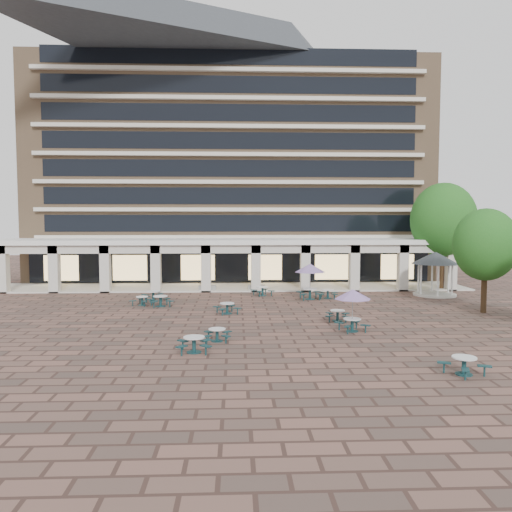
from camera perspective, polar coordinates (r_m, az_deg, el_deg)
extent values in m
plane|color=brown|center=(30.37, -3.09, -7.38)|extent=(120.00, 120.00, 0.00)
cube|color=#8F7050|center=(55.50, -2.77, 9.17)|extent=(40.00, 15.00, 22.00)
cube|color=beige|center=(47.55, -2.82, 2.20)|extent=(36.80, 0.50, 0.35)
cube|color=black|center=(47.75, -2.82, 3.76)|extent=(35.20, 0.05, 1.60)
cube|color=beige|center=(47.54, -2.83, 5.33)|extent=(36.80, 0.50, 0.35)
cube|color=black|center=(47.81, -2.83, 6.88)|extent=(35.20, 0.05, 1.60)
cube|color=beige|center=(47.67, -2.84, 8.46)|extent=(36.80, 0.50, 0.35)
cube|color=black|center=(48.02, -2.84, 9.98)|extent=(35.20, 0.05, 1.60)
cube|color=beige|center=(47.94, -2.85, 11.56)|extent=(36.80, 0.50, 0.35)
cube|color=black|center=(48.36, -2.86, 13.05)|extent=(35.20, 0.05, 1.60)
cube|color=beige|center=(48.35, -2.86, 14.61)|extent=(36.80, 0.50, 0.35)
cube|color=black|center=(48.83, -2.87, 16.06)|extent=(35.20, 0.05, 1.60)
cube|color=beige|center=(48.90, -2.87, 17.61)|extent=(36.80, 0.50, 0.35)
cube|color=black|center=(49.44, -2.88, 19.01)|extent=(35.20, 0.05, 1.60)
cube|color=beige|center=(49.57, -2.89, 20.53)|extent=(36.80, 0.50, 0.35)
cube|color=black|center=(50.18, -2.89, 21.88)|extent=(35.20, 0.05, 1.60)
cube|color=white|center=(44.81, -2.85, 1.70)|extent=(42.00, 6.60, 0.40)
cube|color=beige|center=(41.98, -2.88, 0.93)|extent=(42.00, 0.30, 0.90)
cube|color=black|center=(47.66, -2.81, -1.05)|extent=(38.00, 0.15, 3.20)
cube|color=beige|center=(45.17, -2.83, -3.55)|extent=(42.00, 6.00, 0.12)
cube|color=beige|center=(46.60, -26.94, -1.35)|extent=(0.80, 0.80, 4.00)
cube|color=beige|center=(45.01, -22.05, -1.38)|extent=(0.80, 0.80, 4.00)
cube|color=beige|center=(43.76, -16.83, -1.41)|extent=(0.80, 0.80, 4.00)
cube|color=beige|center=(42.90, -11.37, -1.42)|extent=(0.80, 0.80, 4.00)
cube|color=beige|center=(42.44, -5.72, -1.42)|extent=(0.80, 0.80, 4.00)
cube|color=beige|center=(42.39, -0.02, -1.40)|extent=(0.80, 0.80, 4.00)
cube|color=beige|center=(42.77, 5.64, -1.38)|extent=(0.80, 0.80, 4.00)
cube|color=beige|center=(43.55, 11.16, -1.33)|extent=(0.80, 0.80, 4.00)
cube|color=beige|center=(44.72, 16.43, -1.28)|extent=(0.80, 0.80, 4.00)
cube|color=beige|center=(46.25, 21.39, -1.23)|extent=(0.80, 0.80, 4.00)
cube|color=#FFD88C|center=(50.28, -21.37, -1.29)|extent=(3.20, 0.08, 2.40)
cube|color=#FFD88C|center=(48.57, -14.21, -1.31)|extent=(3.20, 0.08, 2.40)
cube|color=#FFD88C|center=(47.66, -6.66, -1.31)|extent=(3.20, 0.08, 2.40)
cube|color=#FFD88C|center=(47.61, 1.05, -1.29)|extent=(3.20, 0.08, 2.40)
cube|color=#FFD88C|center=(48.40, 8.63, -1.25)|extent=(3.20, 0.08, 2.40)
cube|color=#FFD88C|center=(50.01, 15.85, -1.19)|extent=(3.20, 0.08, 2.40)
cylinder|color=#153A40|center=(25.33, -4.47, -9.66)|extent=(0.60, 0.60, 0.03)
cylinder|color=#153A40|center=(25.27, -4.48, -9.07)|extent=(0.15, 0.15, 0.56)
cylinder|color=silver|center=(25.19, -4.48, -8.32)|extent=(0.85, 0.85, 0.04)
cube|color=#153A40|center=(25.67, -3.33, -8.64)|extent=(0.51, 0.49, 0.04)
cylinder|color=#153A40|center=(25.72, -3.33, -9.07)|extent=(0.07, 0.07, 0.36)
cube|color=#153A40|center=(25.75, -5.45, -8.62)|extent=(0.49, 0.51, 0.04)
cylinder|color=#153A40|center=(25.79, -5.45, -9.04)|extent=(0.07, 0.07, 0.36)
cube|color=#153A40|center=(24.83, -5.66, -9.09)|extent=(0.51, 0.49, 0.04)
cylinder|color=#153A40|center=(24.88, -5.65, -9.53)|extent=(0.07, 0.07, 0.36)
cube|color=#153A40|center=(24.76, -3.46, -9.12)|extent=(0.49, 0.51, 0.04)
cylinder|color=#153A40|center=(24.80, -3.46, -9.56)|extent=(0.07, 0.07, 0.36)
cylinder|color=#153A40|center=(23.36, -7.09, -10.84)|extent=(0.68, 0.68, 0.04)
cylinder|color=#153A40|center=(23.29, -7.10, -10.13)|extent=(0.17, 0.17, 0.64)
cylinder|color=silver|center=(23.20, -7.10, -9.19)|extent=(0.97, 0.97, 0.05)
cube|color=#153A40|center=(23.77, -5.75, -9.56)|extent=(0.56, 0.58, 0.05)
cylinder|color=#153A40|center=(23.83, -5.75, -10.08)|extent=(0.08, 0.08, 0.41)
cube|color=#153A40|center=(23.80, -8.37, -9.56)|extent=(0.58, 0.56, 0.05)
cylinder|color=#153A40|center=(23.86, -8.36, -10.08)|extent=(0.08, 0.08, 0.41)
cube|color=#153A40|center=(22.76, -8.51, -10.19)|extent=(0.56, 0.58, 0.05)
cylinder|color=#153A40|center=(22.82, -8.50, -10.74)|extent=(0.08, 0.08, 0.41)
cube|color=#153A40|center=(22.73, -5.76, -10.19)|extent=(0.58, 0.56, 0.05)
cylinder|color=#153A40|center=(22.79, -5.76, -10.73)|extent=(0.08, 0.08, 0.41)
cylinder|color=#153A40|center=(21.61, 22.66, -12.36)|extent=(0.66, 0.66, 0.04)
cylinder|color=#153A40|center=(21.54, 22.68, -11.61)|extent=(0.17, 0.17, 0.62)
cylinder|color=silver|center=(21.44, 22.71, -10.65)|extent=(0.94, 0.94, 0.05)
cube|color=#153A40|center=(22.22, 22.56, -10.86)|extent=(0.43, 0.58, 0.05)
cylinder|color=#153A40|center=(22.27, 22.55, -11.39)|extent=(0.08, 0.08, 0.39)
cube|color=#153A40|center=(21.47, 20.70, -11.32)|extent=(0.58, 0.43, 0.05)
cylinder|color=#153A40|center=(21.53, 20.69, -11.88)|extent=(0.08, 0.08, 0.39)
cube|color=#153A40|center=(20.80, 22.82, -11.87)|extent=(0.43, 0.58, 0.05)
cylinder|color=#153A40|center=(20.86, 22.81, -12.44)|extent=(0.08, 0.08, 0.39)
cube|color=#153A40|center=(21.57, 24.67, -11.36)|extent=(0.58, 0.43, 0.05)
cylinder|color=#153A40|center=(21.63, 24.65, -11.91)|extent=(0.08, 0.08, 0.39)
cylinder|color=#153A40|center=(32.58, -3.31, -6.57)|extent=(0.65, 0.65, 0.04)
cylinder|color=#153A40|center=(32.53, -3.31, -6.07)|extent=(0.17, 0.17, 0.62)
cylinder|color=silver|center=(32.47, -3.31, -5.42)|extent=(0.93, 0.93, 0.05)
cube|color=#153A40|center=(33.16, -2.78, -5.69)|extent=(0.45, 0.58, 0.05)
cylinder|color=#153A40|center=(33.20, -2.78, -6.06)|extent=(0.07, 0.07, 0.39)
cube|color=#153A40|center=(32.82, -4.47, -5.80)|extent=(0.58, 0.45, 0.05)
cylinder|color=#153A40|center=(32.86, -4.47, -6.17)|extent=(0.07, 0.07, 0.39)
cube|color=#153A40|center=(31.86, -3.87, -6.10)|extent=(0.45, 0.58, 0.05)
cylinder|color=#153A40|center=(31.90, -3.87, -6.48)|extent=(0.07, 0.07, 0.39)
cube|color=#153A40|center=(32.21, -2.13, -5.98)|extent=(0.58, 0.45, 0.05)
cylinder|color=#153A40|center=(32.25, -2.13, -6.36)|extent=(0.07, 0.07, 0.39)
cylinder|color=#153A40|center=(27.93, 10.93, -8.42)|extent=(0.66, 0.66, 0.04)
cylinder|color=#153A40|center=(27.87, 10.94, -7.83)|extent=(0.17, 0.17, 0.62)
cylinder|color=silver|center=(27.79, 10.95, -7.07)|extent=(0.95, 0.95, 0.05)
cube|color=#153A40|center=(28.53, 11.40, -7.35)|extent=(0.50, 0.58, 0.05)
cylinder|color=#153A40|center=(28.58, 11.40, -7.78)|extent=(0.08, 0.08, 0.40)
cube|color=#153A40|center=(28.08, 9.49, -7.51)|extent=(0.58, 0.50, 0.05)
cylinder|color=#153A40|center=(28.12, 9.49, -7.94)|extent=(0.08, 0.08, 0.40)
cube|color=#153A40|center=(27.16, 10.45, -7.91)|extent=(0.50, 0.58, 0.05)
cylinder|color=#153A40|center=(27.20, 10.45, -8.36)|extent=(0.08, 0.08, 0.40)
cube|color=#153A40|center=(27.63, 12.41, -7.74)|extent=(0.58, 0.50, 0.05)
cylinder|color=#153A40|center=(27.68, 12.40, -8.18)|extent=(0.08, 0.08, 0.40)
cylinder|color=gray|center=(27.71, 10.96, -6.17)|extent=(0.05, 0.05, 2.27)
cone|color=#8968A8|center=(27.57, 10.98, -4.33)|extent=(1.99, 1.99, 0.52)
cylinder|color=#153A40|center=(30.61, 9.30, -7.31)|extent=(0.61, 0.61, 0.03)
cylinder|color=#153A40|center=(30.56, 9.30, -6.81)|extent=(0.16, 0.16, 0.57)
cylinder|color=silver|center=(30.49, 9.31, -6.17)|extent=(0.87, 0.87, 0.04)
cube|color=#153A40|center=(31.02, 10.19, -6.48)|extent=(0.53, 0.47, 0.04)
cylinder|color=#153A40|center=(31.05, 10.19, -6.85)|extent=(0.07, 0.07, 0.37)
cube|color=#153A40|center=(31.01, 8.41, -6.46)|extent=(0.47, 0.53, 0.04)
cylinder|color=#153A40|center=(31.05, 8.40, -6.83)|extent=(0.07, 0.07, 0.37)
cube|color=#153A40|center=(30.07, 8.39, -6.79)|extent=(0.53, 0.47, 0.04)
cylinder|color=#153A40|center=(30.11, 8.38, -7.17)|extent=(0.07, 0.07, 0.37)
cube|color=#153A40|center=(30.07, 10.23, -6.81)|extent=(0.47, 0.53, 0.04)
cylinder|color=#153A40|center=(30.11, 10.22, -7.19)|extent=(0.07, 0.07, 0.37)
cylinder|color=#153A40|center=(36.63, -12.89, -5.49)|extent=(0.60, 0.60, 0.03)
cylinder|color=#153A40|center=(36.58, -12.89, -5.08)|extent=(0.15, 0.15, 0.56)
cylinder|color=silver|center=(36.53, -12.90, -4.55)|extent=(0.85, 0.85, 0.04)
cube|color=#153A40|center=(36.72, -11.88, -4.88)|extent=(0.53, 0.41, 0.04)
cylinder|color=#153A40|center=(36.75, -11.88, -5.19)|extent=(0.07, 0.07, 0.36)
cube|color=#153A40|center=(37.21, -13.13, -4.79)|extent=(0.41, 0.53, 0.04)
cylinder|color=#153A40|center=(37.24, -13.13, -5.09)|extent=(0.07, 0.07, 0.36)
cube|color=#153A40|center=(36.43, -13.92, -4.99)|extent=(0.53, 0.41, 0.04)
cylinder|color=#153A40|center=(36.46, -13.91, -5.29)|extent=(0.07, 0.07, 0.36)
cube|color=#153A40|center=(35.93, -12.65, -5.09)|extent=(0.41, 0.53, 0.04)
cylinder|color=#153A40|center=(35.96, -12.65, -5.40)|extent=(0.07, 0.07, 0.36)
cylinder|color=#153A40|center=(35.89, -10.86, -5.65)|extent=(0.70, 0.70, 0.04)
cylinder|color=#153A40|center=(35.84, -10.86, -5.16)|extent=(0.18, 0.18, 0.66)
cylinder|color=silver|center=(35.78, -10.87, -4.53)|extent=(1.00, 1.00, 0.05)
cube|color=#153A40|center=(36.45, -10.16, -4.82)|extent=(0.50, 0.62, 0.05)
cylinder|color=#153A40|center=(36.49, -10.15, -5.18)|extent=(0.08, 0.08, 0.42)
cube|color=#153A40|center=(36.27, -11.88, -4.89)|extent=(0.62, 0.50, 0.05)
cylinder|color=#153A40|center=(36.31, -11.87, -5.25)|extent=(0.08, 0.08, 0.42)
cube|color=#153A40|center=(35.19, -11.60, -5.16)|extent=(0.50, 0.62, 0.05)
cylinder|color=#153A40|center=(35.23, -11.59, -5.53)|extent=(0.08, 0.08, 0.42)
cube|color=#153A40|center=(35.38, -9.83, -5.09)|extent=(0.62, 0.50, 0.05)
cylinder|color=#153A40|center=(35.42, -9.82, -5.45)|extent=(0.08, 0.08, 0.42)
cylinder|color=#153A40|center=(39.32, 8.20, -4.78)|extent=(0.65, 0.65, 0.04)
cylinder|color=#153A40|center=(39.28, 8.20, -4.36)|extent=(0.17, 0.17, 0.61)
cylinder|color=silver|center=(39.22, 8.21, -3.83)|extent=(0.93, 0.93, 0.05)
cube|color=#153A40|center=(39.75, 8.97, -4.12)|extent=(0.57, 0.49, 0.05)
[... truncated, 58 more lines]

